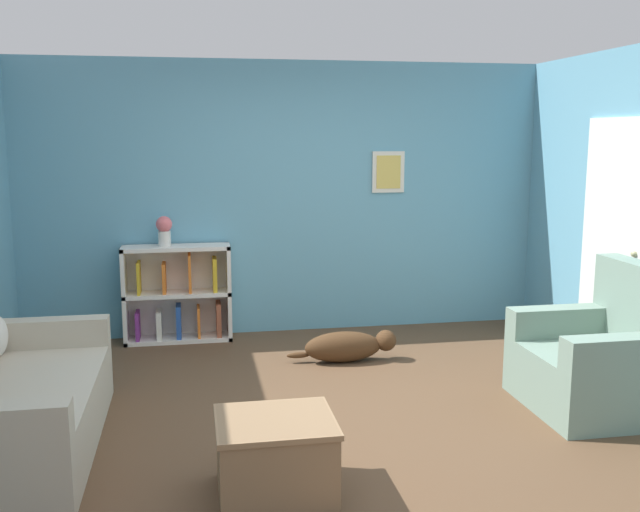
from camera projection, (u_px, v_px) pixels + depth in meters
name	position (u px, v px, depth m)	size (l,w,h in m)	color
ground_plane	(330.00, 415.00, 4.91)	(14.00, 14.00, 0.00)	brown
wall_back	(286.00, 199.00, 6.88)	(5.60, 0.13, 2.60)	#609EB7
couch	(5.00, 404.00, 4.31)	(0.92, 1.85, 0.84)	#B7AD99
bookshelf	(178.00, 296.00, 6.65)	(0.99, 0.29, 0.90)	silver
recliner_chair	(603.00, 360.00, 5.01)	(0.89, 0.97, 1.02)	gray
coffee_table	(276.00, 454.00, 3.82)	(0.63, 0.55, 0.42)	#846647
dog	(348.00, 346.00, 6.06)	(0.95, 0.24, 0.26)	#472D19
vase	(164.00, 229.00, 6.51)	(0.15, 0.15, 0.28)	silver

